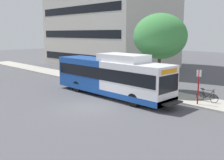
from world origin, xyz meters
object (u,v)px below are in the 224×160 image
transit_bus (111,76)px  bicycle_parked (207,96)px  street_tree_near_stop (160,36)px  bus_stop_sign_pole (198,84)px

transit_bus → bicycle_parked: (3.56, -6.82, -1.14)m
transit_bus → street_tree_near_stop: bearing=-24.8°
bicycle_parked → transit_bus: bearing=117.6°
bus_stop_sign_pole → street_tree_near_stop: size_ratio=0.38×
transit_bus → bicycle_parked: transit_bus is taller
bus_stop_sign_pole → bicycle_parked: bus_stop_sign_pole is taller
transit_bus → bicycle_parked: 7.78m
street_tree_near_stop → bicycle_parked: bearing=-96.8°
bus_stop_sign_pole → bicycle_parked: (1.18, -0.15, -1.09)m
transit_bus → bus_stop_sign_pole: 7.08m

